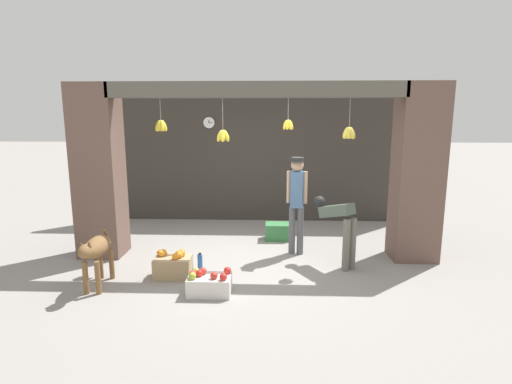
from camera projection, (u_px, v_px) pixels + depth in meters
The scene contains 13 objects.
ground_plane at pixel (255, 262), 6.41m from camera, with size 60.00×60.00×0.00m, color gray.
shop_back_wall at pixel (260, 157), 8.78m from camera, with size 6.45×0.12×2.82m, color #38332D.
shop_pillar_left at pixel (99, 172), 6.53m from camera, with size 0.70×0.60×2.82m, color brown.
shop_pillar_right at pixel (417, 173), 6.35m from camera, with size 0.70×0.60×2.82m, color brown.
storefront_awning at pixel (256, 93), 6.03m from camera, with size 4.55×0.30×0.92m.
dog at pixel (96, 250), 5.37m from camera, with size 0.29×0.97×0.76m.
shopkeeper at pixel (297, 198), 6.63m from camera, with size 0.34×0.28×1.65m.
worker_stooping at pixel (339, 223), 6.14m from camera, with size 0.61×0.69×1.04m.
fruit_crate_oranges at pixel (173, 266), 5.79m from camera, with size 0.52×0.35×0.39m.
fruit_crate_apples at pixel (209, 283), 5.24m from camera, with size 0.56×0.37×0.33m.
produce_box_green at pixel (278, 231), 7.57m from camera, with size 0.47×0.36×0.31m, color #387A42.
water_bottle at pixel (200, 263), 6.01m from camera, with size 0.08×0.08×0.28m.
wall_clock at pixel (209, 123), 8.61m from camera, with size 0.25×0.03×0.25m.
Camera 1 is at (0.24, -6.08, 2.31)m, focal length 28.00 mm.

